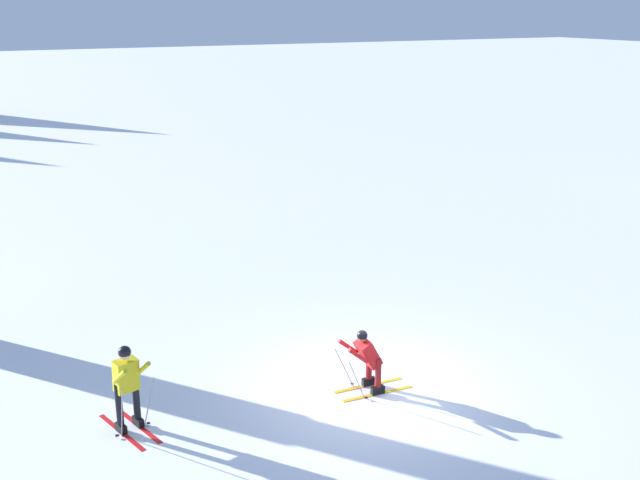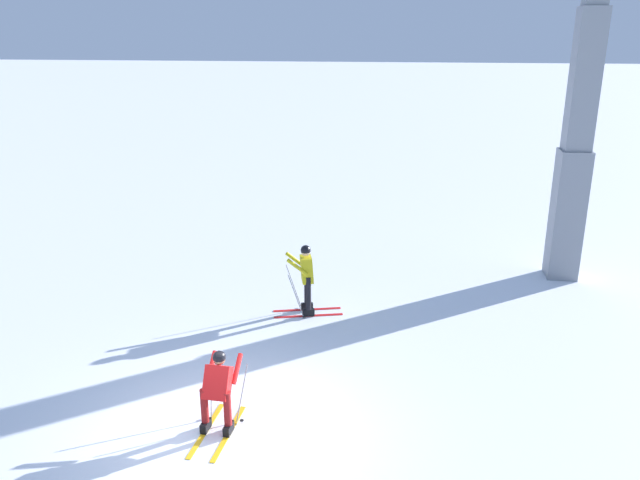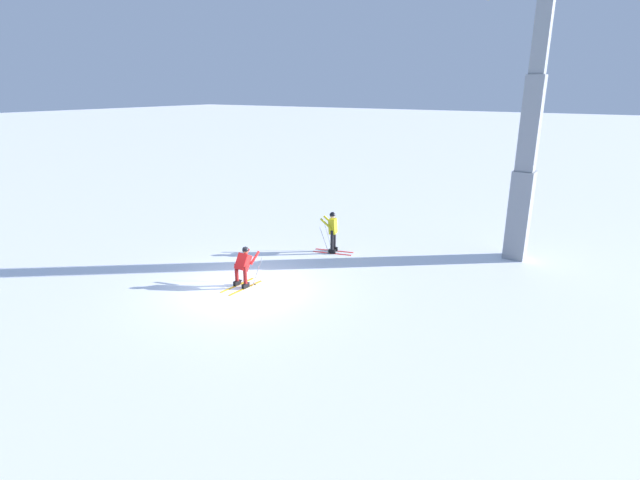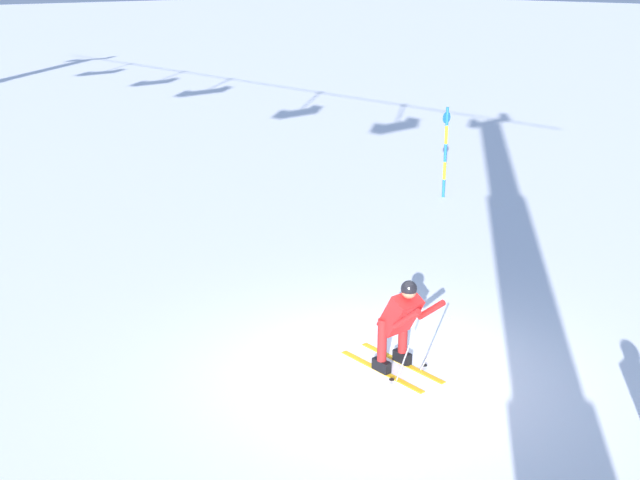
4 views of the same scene
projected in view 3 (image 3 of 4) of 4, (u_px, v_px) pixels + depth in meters
The scene contains 4 objects.
ground_plane at pixel (245, 288), 16.64m from camera, with size 260.00×260.00×0.00m, color white.
skier_carving_main at pixel (243, 264), 16.62m from camera, with size 1.59×0.72×1.49m.
lift_tower_near at pixel (528, 143), 18.24m from camera, with size 0.78×2.34×11.00m.
skier_distant_uphill at pixel (333, 229), 19.95m from camera, with size 0.87×1.69×1.74m.
Camera 3 is at (11.60, 10.43, 6.55)m, focal length 27.46 mm.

